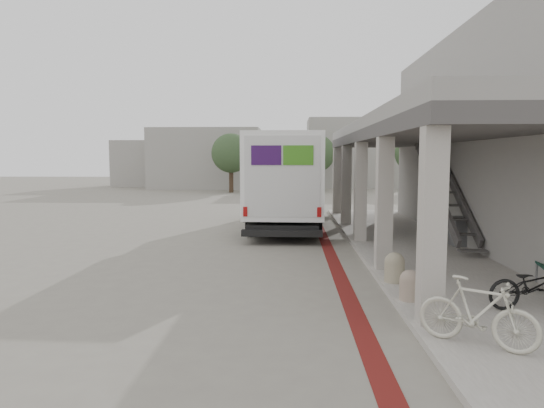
{
  "coord_description": "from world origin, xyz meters",
  "views": [
    {
      "loc": [
        -0.19,
        -11.32,
        2.83
      ],
      "look_at": [
        -0.67,
        1.49,
        1.6
      ],
      "focal_mm": 32.0,
      "sensor_mm": 36.0,
      "label": 1
    }
  ],
  "objects_px": {
    "bicycle_black": "(535,285)",
    "bicycle_cream": "(477,312)",
    "utility_cabinet": "(458,231)",
    "fedex_truck": "(286,179)"
  },
  "relations": [
    {
      "from": "bicycle_black",
      "to": "bicycle_cream",
      "type": "relative_size",
      "value": 1.0
    },
    {
      "from": "utility_cabinet",
      "to": "bicycle_cream",
      "type": "xyz_separation_m",
      "value": [
        -2.5,
        -8.15,
        0.05
      ]
    },
    {
      "from": "bicycle_cream",
      "to": "utility_cabinet",
      "type": "bearing_deg",
      "value": 16.3
    },
    {
      "from": "fedex_truck",
      "to": "utility_cabinet",
      "type": "height_order",
      "value": "fedex_truck"
    },
    {
      "from": "fedex_truck",
      "to": "bicycle_cream",
      "type": "height_order",
      "value": "fedex_truck"
    },
    {
      "from": "fedex_truck",
      "to": "bicycle_black",
      "type": "xyz_separation_m",
      "value": [
        4.51,
        -10.99,
        -1.41
      ]
    },
    {
      "from": "bicycle_cream",
      "to": "bicycle_black",
      "type": "bearing_deg",
      "value": -10.2
    },
    {
      "from": "fedex_truck",
      "to": "bicycle_black",
      "type": "bearing_deg",
      "value": -66.17
    },
    {
      "from": "fedex_truck",
      "to": "utility_cabinet",
      "type": "xyz_separation_m",
      "value": [
        5.34,
        -4.6,
        -1.4
      ]
    },
    {
      "from": "utility_cabinet",
      "to": "bicycle_black",
      "type": "bearing_deg",
      "value": -101.88
    }
  ]
}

